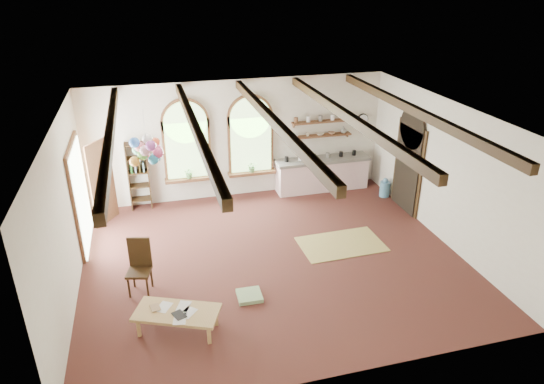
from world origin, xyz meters
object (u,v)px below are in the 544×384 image
object	(u,v)px
kitchen_counter	(322,174)
balloon_cluster	(147,150)
coffee_table	(177,313)
side_chair	(140,277)

from	to	relation	value
kitchen_counter	balloon_cluster	size ratio (longest dim) A/B	2.35
kitchen_counter	coffee_table	bearing A→B (deg)	-131.99
balloon_cluster	kitchen_counter	bearing A→B (deg)	23.85
side_chair	balloon_cluster	size ratio (longest dim) A/B	0.97
side_chair	balloon_cluster	world-z (taller)	balloon_cluster
coffee_table	balloon_cluster	xyz separation A→B (m)	(-0.21, 2.92, 1.97)
side_chair	coffee_table	bearing A→B (deg)	-66.07
kitchen_counter	coffee_table	xyz separation A→B (m)	(-4.50, -5.00, -0.11)
coffee_table	side_chair	bearing A→B (deg)	113.93
coffee_table	balloon_cluster	distance (m)	3.53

